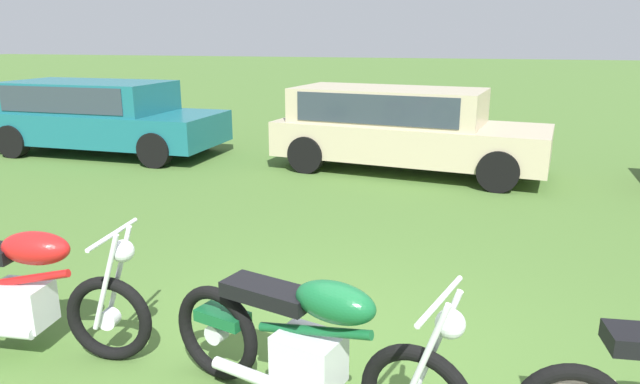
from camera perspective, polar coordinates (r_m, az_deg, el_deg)
ground_plane at (r=4.16m, az=-0.08°, el=-18.10°), size 120.00×120.00×0.00m
motorcycle_red at (r=4.76m, az=-27.91°, el=-8.86°), size 2.08×0.67×1.02m
motorcycle_green at (r=3.58m, az=-1.10°, el=-15.10°), size 2.08×0.86×1.02m
car_teal at (r=12.26m, az=-21.34°, el=7.51°), size 4.55×1.97×1.43m
car_beige at (r=10.02m, az=7.92°, el=6.87°), size 4.78×2.32×1.43m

